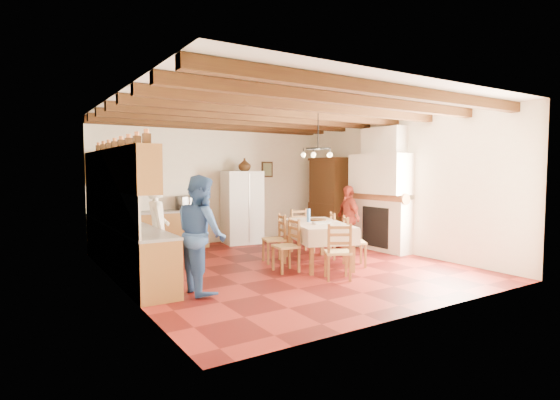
# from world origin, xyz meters

# --- Properties ---
(floor) EXTENTS (6.00, 6.50, 0.02)m
(floor) POSITION_xyz_m (0.00, 0.00, -0.01)
(floor) COLOR #480E0C
(floor) RESTS_ON ground
(ceiling) EXTENTS (6.00, 6.50, 0.02)m
(ceiling) POSITION_xyz_m (0.00, 0.00, 3.01)
(ceiling) COLOR silver
(ceiling) RESTS_ON ground
(wall_back) EXTENTS (6.00, 0.02, 3.00)m
(wall_back) POSITION_xyz_m (0.00, 3.26, 1.50)
(wall_back) COLOR beige
(wall_back) RESTS_ON ground
(wall_front) EXTENTS (6.00, 0.02, 3.00)m
(wall_front) POSITION_xyz_m (0.00, -3.26, 1.50)
(wall_front) COLOR beige
(wall_front) RESTS_ON ground
(wall_left) EXTENTS (0.02, 6.50, 3.00)m
(wall_left) POSITION_xyz_m (-3.01, 0.00, 1.50)
(wall_left) COLOR beige
(wall_left) RESTS_ON ground
(wall_right) EXTENTS (0.02, 6.50, 3.00)m
(wall_right) POSITION_xyz_m (3.01, 0.00, 1.50)
(wall_right) COLOR beige
(wall_right) RESTS_ON ground
(ceiling_beams) EXTENTS (6.00, 6.30, 0.16)m
(ceiling_beams) POSITION_xyz_m (0.00, 0.00, 2.91)
(ceiling_beams) COLOR #351C11
(ceiling_beams) RESTS_ON ground
(lower_cabinets_left) EXTENTS (0.60, 4.30, 0.86)m
(lower_cabinets_left) POSITION_xyz_m (-2.70, 1.05, 0.43)
(lower_cabinets_left) COLOR brown
(lower_cabinets_left) RESTS_ON ground
(lower_cabinets_back) EXTENTS (2.30, 0.60, 0.86)m
(lower_cabinets_back) POSITION_xyz_m (-1.55, 2.95, 0.43)
(lower_cabinets_back) COLOR brown
(lower_cabinets_back) RESTS_ON ground
(countertop_left) EXTENTS (0.62, 4.30, 0.04)m
(countertop_left) POSITION_xyz_m (-2.70, 1.05, 0.88)
(countertop_left) COLOR slate
(countertop_left) RESTS_ON lower_cabinets_left
(countertop_back) EXTENTS (2.34, 0.62, 0.04)m
(countertop_back) POSITION_xyz_m (-1.55, 2.95, 0.88)
(countertop_back) COLOR slate
(countertop_back) RESTS_ON lower_cabinets_back
(backsplash_left) EXTENTS (0.03, 4.30, 0.60)m
(backsplash_left) POSITION_xyz_m (-2.98, 1.05, 1.20)
(backsplash_left) COLOR white
(backsplash_left) RESTS_ON ground
(backsplash_back) EXTENTS (2.30, 0.03, 0.60)m
(backsplash_back) POSITION_xyz_m (-1.55, 3.23, 1.20)
(backsplash_back) COLOR white
(backsplash_back) RESTS_ON ground
(upper_cabinets) EXTENTS (0.35, 4.20, 0.70)m
(upper_cabinets) POSITION_xyz_m (-2.83, 1.05, 1.85)
(upper_cabinets) COLOR brown
(upper_cabinets) RESTS_ON ground
(fireplace) EXTENTS (0.56, 1.60, 2.80)m
(fireplace) POSITION_xyz_m (2.72, 0.20, 1.40)
(fireplace) COLOR beige
(fireplace) RESTS_ON ground
(wall_picture) EXTENTS (0.34, 0.03, 0.42)m
(wall_picture) POSITION_xyz_m (1.55, 3.23, 1.85)
(wall_picture) COLOR #312414
(wall_picture) RESTS_ON ground
(refrigerator) EXTENTS (0.98, 0.84, 1.81)m
(refrigerator) POSITION_xyz_m (0.55, 2.79, 0.90)
(refrigerator) COLOR silver
(refrigerator) RESTS_ON floor
(hutch) EXTENTS (0.53, 1.20, 2.16)m
(hutch) POSITION_xyz_m (2.75, 2.10, 1.08)
(hutch) COLOR #382010
(hutch) RESTS_ON floor
(dining_table) EXTENTS (1.51, 2.08, 0.82)m
(dining_table) POSITION_xyz_m (0.65, -0.20, 0.74)
(dining_table) COLOR beige
(dining_table) RESTS_ON floor
(chandelier) EXTENTS (0.47, 0.47, 0.03)m
(chandelier) POSITION_xyz_m (0.65, -0.20, 2.25)
(chandelier) COLOR black
(chandelier) RESTS_ON ground
(chair_left_near) EXTENTS (0.44, 0.46, 0.96)m
(chair_left_near) POSITION_xyz_m (-0.21, -0.39, 0.48)
(chair_left_near) COLOR brown
(chair_left_near) RESTS_ON floor
(chair_left_far) EXTENTS (0.50, 0.51, 0.96)m
(chair_left_far) POSITION_xyz_m (0.01, 0.39, 0.48)
(chair_left_far) COLOR brown
(chair_left_far) RESTS_ON floor
(chair_right_near) EXTENTS (0.56, 0.56, 0.96)m
(chair_right_near) POSITION_xyz_m (1.14, -0.72, 0.48)
(chair_right_near) COLOR brown
(chair_right_near) RESTS_ON floor
(chair_right_far) EXTENTS (0.55, 0.56, 0.96)m
(chair_right_far) POSITION_xyz_m (1.39, -0.02, 0.48)
(chair_right_far) COLOR brown
(chair_right_far) RESTS_ON floor
(chair_end_near) EXTENTS (0.56, 0.56, 0.96)m
(chair_end_near) POSITION_xyz_m (0.22, -1.32, 0.48)
(chair_end_near) COLOR brown
(chair_end_near) RESTS_ON floor
(chair_end_far) EXTENTS (0.45, 0.43, 0.96)m
(chair_end_far) POSITION_xyz_m (1.11, 0.95, 0.48)
(chair_end_far) COLOR brown
(chair_end_far) RESTS_ON floor
(person_man) EXTENTS (0.52, 0.67, 1.65)m
(person_man) POSITION_xyz_m (-2.30, 0.42, 0.82)
(person_man) COLOR white
(person_man) RESTS_ON floor
(person_woman_blue) EXTENTS (0.68, 0.87, 1.77)m
(person_woman_blue) POSITION_xyz_m (-2.01, -0.82, 0.89)
(person_woman_blue) COLOR #2E508D
(person_woman_blue) RESTS_ON floor
(person_woman_red) EXTENTS (0.52, 0.92, 1.49)m
(person_woman_red) POSITION_xyz_m (2.22, 0.69, 0.74)
(person_woman_red) COLOR #B53C2B
(person_woman_red) RESTS_ON floor
(microwave) EXTENTS (0.63, 0.47, 0.32)m
(microwave) POSITION_xyz_m (-0.75, 2.95, 1.06)
(microwave) COLOR silver
(microwave) RESTS_ON countertop_back
(fridge_vase) EXTENTS (0.34, 0.34, 0.33)m
(fridge_vase) POSITION_xyz_m (0.63, 2.79, 1.97)
(fridge_vase) COLOR #382010
(fridge_vase) RESTS_ON refrigerator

